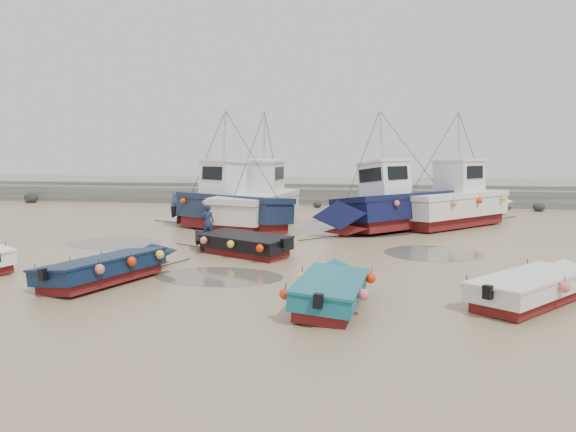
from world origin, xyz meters
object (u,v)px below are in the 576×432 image
object	(u,v)px
cabin_boat_2	(394,205)
cabin_boat_3	(456,202)
dinghy_1	(111,265)
dinghy_3	(537,284)
cabin_boat_1	(261,202)
dinghy_2	(332,286)
dinghy_4	(239,241)
person	(208,239)
cabin_boat_0	(224,204)

from	to	relation	value
cabin_boat_2	cabin_boat_3	world-z (taller)	same
dinghy_1	dinghy_3	xyz separation A→B (m)	(12.93, -0.56, -0.00)
cabin_boat_1	cabin_boat_2	xyz separation A→B (m)	(7.18, -0.50, 0.00)
dinghy_2	dinghy_4	size ratio (longest dim) A/B	1.03
dinghy_3	cabin_boat_3	xyz separation A→B (m)	(0.01, 15.67, 0.80)
dinghy_2	person	size ratio (longest dim) A/B	3.53
cabin_boat_0	person	bearing A→B (deg)	-149.80
dinghy_2	cabin_boat_3	size ratio (longest dim) A/B	0.71
cabin_boat_2	dinghy_4	bearing A→B (deg)	95.82
cabin_boat_0	cabin_boat_2	xyz separation A→B (m)	(8.84, 1.15, -0.04)
dinghy_1	cabin_boat_2	size ratio (longest dim) A/B	0.74
dinghy_1	cabin_boat_0	world-z (taller)	cabin_boat_0
dinghy_1	person	world-z (taller)	dinghy_1
cabin_boat_1	dinghy_3	bearing A→B (deg)	-44.29
dinghy_2	cabin_boat_3	distance (m)	17.77
cabin_boat_3	person	size ratio (longest dim) A/B	4.99
person	cabin_boat_1	bearing A→B (deg)	-129.94
person	cabin_boat_3	bearing A→B (deg)	-173.26
dinghy_4	cabin_boat_0	size ratio (longest dim) A/B	0.64
cabin_boat_1	person	distance (m)	5.21
dinghy_1	cabin_boat_0	size ratio (longest dim) A/B	0.72
dinghy_4	dinghy_2	bearing A→B (deg)	-119.25
dinghy_1	dinghy_3	distance (m)	12.95
dinghy_2	cabin_boat_1	world-z (taller)	cabin_boat_1
person	cabin_boat_2	bearing A→B (deg)	-175.50
cabin_boat_3	person	xyz separation A→B (m)	(-12.25, -6.60, -1.34)
dinghy_1	cabin_boat_2	distance (m)	15.93
dinghy_2	dinghy_3	size ratio (longest dim) A/B	1.07
cabin_boat_1	cabin_boat_3	size ratio (longest dim) A/B	1.30
cabin_boat_0	cabin_boat_3	xyz separation A→B (m)	(12.32, 3.46, -0.02)
cabin_boat_0	person	distance (m)	3.42
dinghy_1	person	bearing A→B (deg)	105.94
dinghy_4	cabin_boat_2	distance (m)	10.06
dinghy_1	dinghy_4	size ratio (longest dim) A/B	1.12
dinghy_3	cabin_boat_2	size ratio (longest dim) A/B	0.64
dinghy_2	cabin_boat_0	world-z (taller)	cabin_boat_0
cabin_boat_2	person	size ratio (longest dim) A/B	5.14
cabin_boat_0	dinghy_3	bearing A→B (deg)	-105.79
dinghy_4	cabin_boat_3	world-z (taller)	cabin_boat_3
cabin_boat_3	cabin_boat_2	bearing A→B (deg)	-102.24
dinghy_3	dinghy_4	xyz separation A→B (m)	(-9.91, 5.66, 0.01)
dinghy_3	cabin_boat_1	world-z (taller)	cabin_boat_1
dinghy_1	dinghy_3	size ratio (longest dim) A/B	1.16
cabin_boat_1	person	world-z (taller)	cabin_boat_1
dinghy_4	dinghy_3	bearing A→B (deg)	-90.88
person	dinghy_1	bearing A→B (deg)	63.80
dinghy_4	cabin_boat_2	xyz separation A→B (m)	(6.43, 7.69, 0.78)
dinghy_1	cabin_boat_2	xyz separation A→B (m)	(9.45, 12.79, 0.78)
dinghy_1	cabin_boat_3	bearing A→B (deg)	69.97
dinghy_2	cabin_boat_2	distance (m)	14.69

